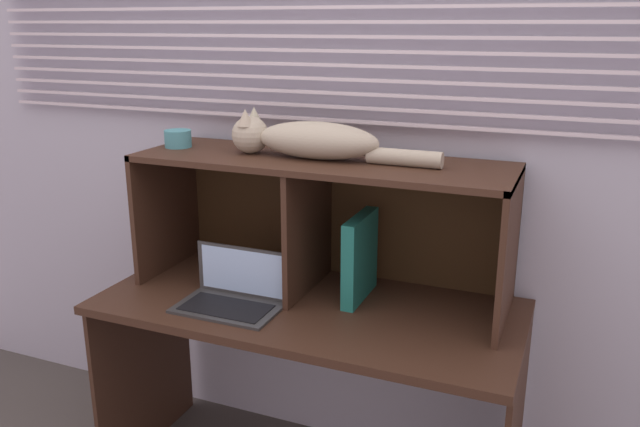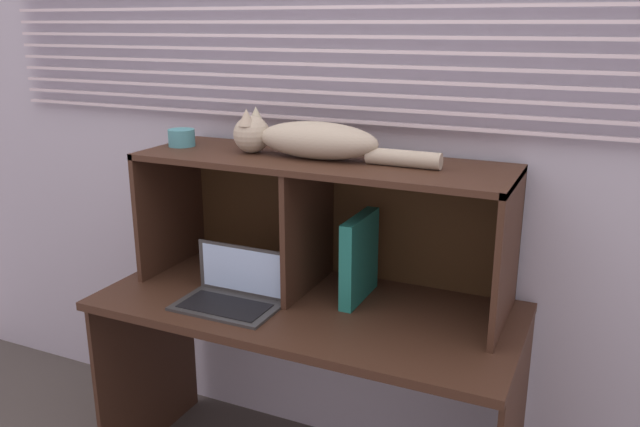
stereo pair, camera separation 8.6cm
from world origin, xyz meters
The scene contains 8 objects.
back_panel_with_blinds centered at (0.00, 0.55, 1.27)m, with size 4.40×0.08×2.50m.
desk centered at (0.00, 0.17, 0.62)m, with size 1.47×0.67×0.77m.
hutch_shelf_unit centered at (-0.01, 0.33, 1.11)m, with size 1.32×0.42×0.49m.
cat centered at (-0.05, 0.29, 1.32)m, with size 0.76×0.16×0.16m.
laptop centered at (-0.23, 0.06, 0.81)m, with size 0.35×0.22×0.19m.
binder_upright centered at (0.15, 0.29, 0.92)m, with size 0.05×0.26×0.30m, color #1D7165.
book_stack centered at (-0.29, 0.29, 0.80)m, with size 0.16×0.21×0.07m.
small_basket centered at (-0.58, 0.29, 1.29)m, with size 0.10×0.10×0.06m, color teal.
Camera 1 is at (0.84, -1.73, 1.71)m, focal length 36.26 mm.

